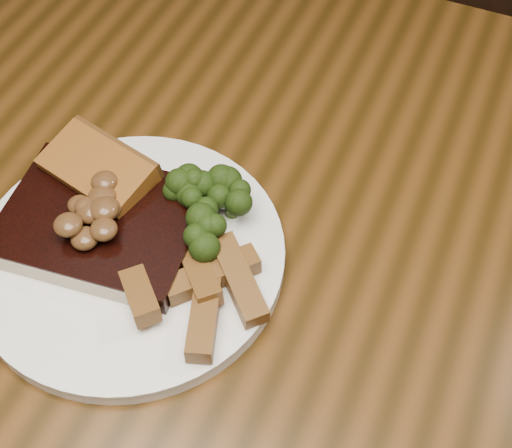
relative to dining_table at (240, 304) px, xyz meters
The scene contains 9 objects.
dining_table is the anchor object (origin of this frame).
chair_far 0.70m from the dining_table, 83.17° to the left, with size 0.53×0.53×0.92m.
plate 0.14m from the dining_table, 152.19° to the right, with size 0.28×0.28×0.01m, color white.
steak 0.17m from the dining_table, 163.49° to the right, with size 0.17×0.13×0.03m, color black.
steak_bone 0.19m from the dining_table, 141.27° to the right, with size 0.16×0.02×0.02m, color #C0B194.
mushroom_pile 0.19m from the dining_table, 164.65° to the right, with size 0.07×0.07×0.03m, color #54311A, non-canonical shape.
garlic_bread 0.19m from the dining_table, behind, with size 0.10×0.06×0.02m, color brown.
potato_wedges 0.13m from the dining_table, 105.25° to the right, with size 0.11×0.11×0.02m, color brown, non-canonical shape.
broccoli_cluster 0.13m from the dining_table, 148.17° to the left, with size 0.08×0.08×0.04m, color #1F310B, non-canonical shape.
Camera 1 is at (0.16, -0.33, 1.29)m, focal length 50.00 mm.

